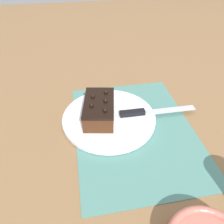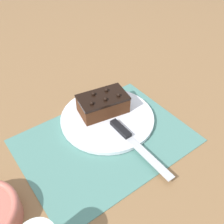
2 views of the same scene
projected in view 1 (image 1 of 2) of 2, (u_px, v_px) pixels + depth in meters
name	position (u px, v px, depth m)	size (l,w,h in m)	color
ground_plane	(134.00, 130.00, 0.64)	(3.00, 3.00, 0.00)	olive
placemat_woven	(134.00, 129.00, 0.64)	(0.46, 0.34, 0.00)	slate
cake_plate	(109.00, 118.00, 0.66)	(0.28, 0.28, 0.01)	white
chocolate_cake	(99.00, 109.00, 0.64)	(0.16, 0.11, 0.07)	#472614
serving_knife	(145.00, 112.00, 0.67)	(0.02, 0.24, 0.01)	black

